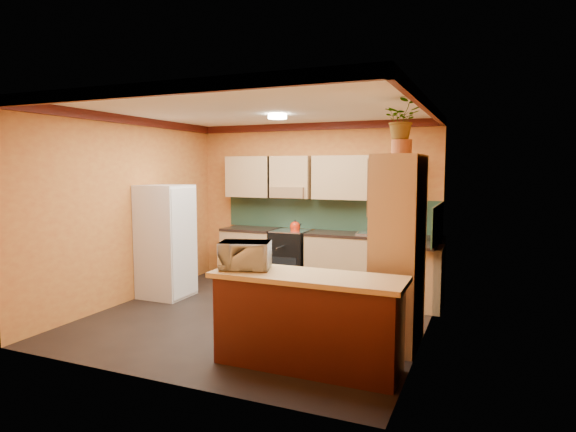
% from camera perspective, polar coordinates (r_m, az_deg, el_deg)
% --- Properties ---
extents(room_shell, '(4.24, 4.24, 2.72)m').
position_cam_1_polar(room_shell, '(6.44, -2.26, 6.90)').
color(room_shell, black).
rests_on(room_shell, ground).
extents(base_cabinets_back, '(3.65, 0.60, 0.88)m').
position_cam_1_polar(base_cabinets_back, '(7.89, 4.53, -5.36)').
color(base_cabinets_back, tan).
rests_on(base_cabinets_back, ground).
extents(countertop_back, '(3.65, 0.62, 0.04)m').
position_cam_1_polar(countertop_back, '(7.81, 4.56, -2.05)').
color(countertop_back, black).
rests_on(countertop_back, base_cabinets_back).
extents(stove, '(0.58, 0.58, 0.91)m').
position_cam_1_polar(stove, '(8.10, 0.32, -4.94)').
color(stove, black).
rests_on(stove, ground).
extents(kettle, '(0.21, 0.21, 0.18)m').
position_cam_1_polar(kettle, '(7.93, 0.85, -1.18)').
color(kettle, red).
rests_on(kettle, stove).
extents(sink, '(0.48, 0.40, 0.03)m').
position_cam_1_polar(sink, '(7.60, 10.11, -2.07)').
color(sink, silver).
rests_on(sink, countertop_back).
extents(base_cabinets_right, '(0.60, 0.80, 0.88)m').
position_cam_1_polar(base_cabinets_right, '(7.00, 14.61, -6.96)').
color(base_cabinets_right, tan).
rests_on(base_cabinets_right, ground).
extents(countertop_right, '(0.62, 0.80, 0.04)m').
position_cam_1_polar(countertop_right, '(6.92, 14.70, -3.24)').
color(countertop_right, black).
rests_on(countertop_right, base_cabinets_right).
extents(fridge, '(0.68, 0.66, 1.70)m').
position_cam_1_polar(fridge, '(7.51, -14.30, -2.91)').
color(fridge, silver).
rests_on(fridge, ground).
extents(pantry, '(0.48, 0.90, 2.10)m').
position_cam_1_polar(pantry, '(5.42, 12.95, -4.05)').
color(pantry, tan).
rests_on(pantry, ground).
extents(fern_pot, '(0.22, 0.22, 0.16)m').
position_cam_1_polar(fern_pot, '(5.39, 13.31, 7.95)').
color(fern_pot, '#974A24').
rests_on(fern_pot, pantry).
extents(fern, '(0.45, 0.41, 0.43)m').
position_cam_1_polar(fern, '(5.41, 13.39, 11.06)').
color(fern, tan).
rests_on(fern, fern_pot).
extents(breakfast_bar, '(1.80, 0.55, 0.88)m').
position_cam_1_polar(breakfast_bar, '(4.82, 2.30, -12.62)').
color(breakfast_bar, '#441810').
rests_on(breakfast_bar, ground).
extents(bar_top, '(1.90, 0.65, 0.05)m').
position_cam_1_polar(bar_top, '(4.69, 2.33, -7.23)').
color(bar_top, tan).
rests_on(bar_top, breakfast_bar).
extents(microwave, '(0.58, 0.48, 0.28)m').
position_cam_1_polar(microwave, '(4.94, -5.11, -4.65)').
color(microwave, silver).
rests_on(microwave, bar_top).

